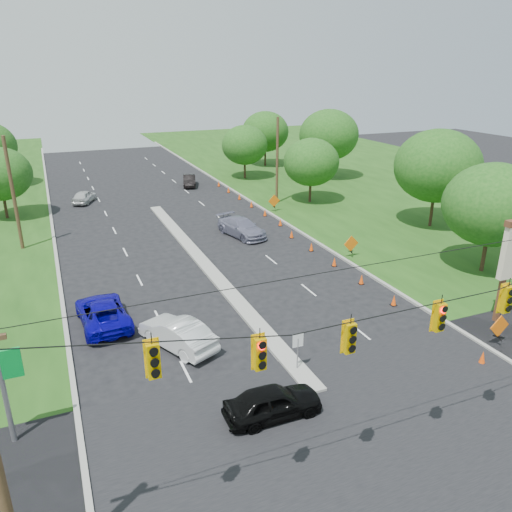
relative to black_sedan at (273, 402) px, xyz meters
name	(u,v)px	position (x,y,z in m)	size (l,w,h in m)	color
ground	(369,454)	(2.48, -3.42, -0.71)	(160.00, 160.00, 0.00)	black
grass_right	(511,222)	(32.48, 16.58, -0.71)	(40.00, 160.00, 0.06)	#1E4714
cross_street	(369,454)	(2.48, -3.42, -0.71)	(160.00, 14.00, 0.02)	black
curb_left	(55,245)	(-7.62, 26.58, -0.71)	(0.25, 110.00, 0.16)	gray
curb_right	(276,218)	(12.58, 26.58, -0.71)	(0.25, 110.00, 0.16)	gray
median	(204,265)	(2.48, 17.58, -0.71)	(1.00, 34.00, 0.18)	gray
median_sign	(298,345)	(2.48, 2.58, 0.75)	(0.55, 0.06, 2.05)	gray
signal_span	(398,355)	(2.43, -4.42, 4.26)	(25.60, 0.32, 9.00)	#422D1C
utility_pole_far_left	(13,195)	(-10.02, 26.58, 3.79)	(0.28, 0.28, 9.00)	#422D1C
utility_pole_far_right	(277,161)	(14.98, 31.58, 3.79)	(0.28, 0.28, 9.00)	#422D1C
cone_0	(483,357)	(11.25, -0.42, -0.36)	(0.32, 0.32, 0.70)	#FF4D0B
cone_1	(433,326)	(11.25, 3.08, -0.36)	(0.32, 0.32, 0.70)	#FF4D0B
cone_2	(394,300)	(11.25, 6.58, -0.36)	(0.32, 0.32, 0.70)	#FF4D0B
cone_3	(362,279)	(11.25, 10.08, -0.36)	(0.32, 0.32, 0.70)	#FF4D0B
cone_4	(334,262)	(11.25, 13.58, -0.36)	(0.32, 0.32, 0.70)	#FF4D0B
cone_5	(311,247)	(11.25, 17.08, -0.36)	(0.32, 0.32, 0.70)	#FF4D0B
cone_6	(292,234)	(11.25, 20.58, -0.36)	(0.32, 0.32, 0.70)	#FF4D0B
cone_7	(280,222)	(11.85, 24.08, -0.36)	(0.32, 0.32, 0.70)	#FF4D0B
cone_8	(265,213)	(11.85, 27.58, -0.36)	(0.32, 0.32, 0.70)	#FF4D0B
cone_9	(251,204)	(11.85, 31.08, -0.36)	(0.32, 0.32, 0.70)	#FF4D0B
cone_10	(239,196)	(11.85, 34.58, -0.36)	(0.32, 0.32, 0.70)	#FF4D0B
cone_11	(229,190)	(11.85, 38.08, -0.36)	(0.32, 0.32, 0.70)	#FF4D0B
cone_12	(219,184)	(11.85, 41.58, -0.36)	(0.32, 0.32, 0.70)	#FF4D0B
work_sign_0	(499,327)	(13.28, 0.58, 0.38)	(1.27, 0.58, 1.37)	black
work_sign_1	(351,244)	(13.28, 14.58, 0.38)	(1.27, 0.58, 1.37)	black
work_sign_2	(274,201)	(13.28, 28.58, 0.38)	(1.27, 0.58, 1.37)	black
tree_7	(493,205)	(20.48, 8.58, 4.24)	(6.72, 6.72, 7.84)	black
tree_8	(437,166)	(24.48, 18.58, 4.86)	(7.56, 7.56, 8.82)	black
tree_9	(311,162)	(18.48, 30.58, 3.62)	(5.88, 5.88, 6.86)	black
tree_10	(329,135)	(26.48, 40.58, 4.86)	(7.56, 7.56, 8.82)	black
tree_11	(265,132)	(22.48, 51.58, 4.24)	(6.72, 6.72, 7.84)	black
tree_12	(245,145)	(16.48, 44.58, 3.62)	(5.88, 5.88, 6.86)	black
black_sedan	(273,402)	(0.00, 0.00, 0.00)	(1.69, 4.19, 1.43)	black
white_sedan	(178,334)	(-2.26, 7.01, 0.07)	(1.67, 4.78, 1.57)	silver
blue_pickup	(103,312)	(-5.56, 11.07, 0.05)	(2.52, 5.47, 1.52)	#0A02A5
silver_car_far	(242,227)	(7.50, 22.77, 0.07)	(2.19, 5.38, 1.56)	slate
silver_car_oncoming	(84,197)	(-4.05, 39.82, -0.04)	(1.60, 3.99, 1.36)	#BDBDBD
dark_car_receding	(189,181)	(8.58, 43.13, -0.02)	(1.46, 4.19, 1.38)	black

